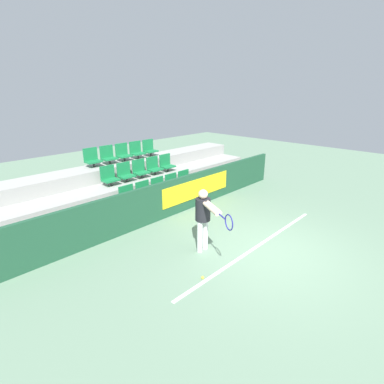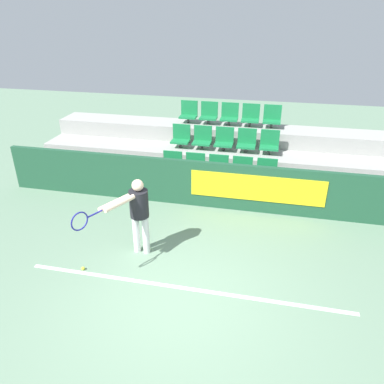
{
  "view_description": "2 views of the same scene",
  "coord_description": "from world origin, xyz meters",
  "views": [
    {
      "loc": [
        -5.87,
        -3.06,
        3.71
      ],
      "look_at": [
        -0.63,
        1.94,
        1.21
      ],
      "focal_mm": 28.0,
      "sensor_mm": 36.0,
      "label": 1
    },
    {
      "loc": [
        1.23,
        -4.54,
        4.33
      ],
      "look_at": [
        -0.29,
        2.32,
        0.84
      ],
      "focal_mm": 35.0,
      "sensor_mm": 36.0,
      "label": 2
    }
  ],
  "objects": [
    {
      "name": "stadium_chair_2",
      "position": [
        0.0,
        4.0,
        0.71
      ],
      "size": [
        0.49,
        0.36,
        0.62
      ],
      "color": "#333333",
      "rests_on": "bleacher_tier_front"
    },
    {
      "name": "ground_plane",
      "position": [
        0.0,
        0.0,
        0.0
      ],
      "size": [
        30.0,
        30.0,
        0.0
      ],
      "primitive_type": "plane",
      "color": "slate"
    },
    {
      "name": "stadium_chair_5",
      "position": [
        -1.19,
        4.96,
        1.14
      ],
      "size": [
        0.49,
        0.36,
        0.62
      ],
      "color": "#333333",
      "rests_on": "bleacher_tier_middle"
    },
    {
      "name": "tennis_player",
      "position": [
        -1.08,
        1.12,
        0.97
      ],
      "size": [
        0.82,
        1.49,
        1.55
      ],
      "rotation": [
        0.0,
        0.0,
        -0.45
      ],
      "color": "silver",
      "rests_on": "ground"
    },
    {
      "name": "stadium_chair_11",
      "position": [
        -0.59,
        5.92,
        1.57
      ],
      "size": [
        0.49,
        0.36,
        0.62
      ],
      "color": "#333333",
      "rests_on": "bleacher_tier_back"
    },
    {
      "name": "stadium_chair_4",
      "position": [
        1.19,
        4.0,
        0.71
      ],
      "size": [
        0.49,
        0.36,
        0.62
      ],
      "color": "#333333",
      "rests_on": "bleacher_tier_front"
    },
    {
      "name": "stadium_chair_12",
      "position": [
        0.0,
        5.92,
        1.57
      ],
      "size": [
        0.49,
        0.36,
        0.62
      ],
      "color": "#333333",
      "rests_on": "bleacher_tier_back"
    },
    {
      "name": "tennis_ball",
      "position": [
        -1.91,
        0.41,
        0.03
      ],
      "size": [
        0.07,
        0.07,
        0.07
      ],
      "color": "#CCDB33",
      "rests_on": "ground"
    },
    {
      "name": "stadium_chair_8",
      "position": [
        0.59,
        4.96,
        1.14
      ],
      "size": [
        0.49,
        0.36,
        0.62
      ],
      "color": "#333333",
      "rests_on": "bleacher_tier_middle"
    },
    {
      "name": "bleacher_tier_middle",
      "position": [
        0.0,
        4.84,
        0.43
      ],
      "size": [
        10.09,
        0.96,
        0.86
      ],
      "color": "#9E9E99",
      "rests_on": "ground"
    },
    {
      "name": "barrier_wall",
      "position": [
        0.02,
        3.32,
        0.57
      ],
      "size": [
        10.49,
        0.14,
        1.14
      ],
      "color": "#1E4C33",
      "rests_on": "ground"
    },
    {
      "name": "stadium_chair_3",
      "position": [
        0.59,
        4.0,
        0.71
      ],
      "size": [
        0.49,
        0.36,
        0.62
      ],
      "color": "#333333",
      "rests_on": "bleacher_tier_front"
    },
    {
      "name": "stadium_chair_9",
      "position": [
        1.19,
        4.96,
        1.14
      ],
      "size": [
        0.49,
        0.36,
        0.62
      ],
      "color": "#333333",
      "rests_on": "bleacher_tier_middle"
    },
    {
      "name": "stadium_chair_10",
      "position": [
        -1.19,
        5.92,
        1.57
      ],
      "size": [
        0.49,
        0.36,
        0.62
      ],
      "color": "#333333",
      "rests_on": "bleacher_tier_back"
    },
    {
      "name": "court_baseline",
      "position": [
        0.0,
        0.32,
        0.0
      ],
      "size": [
        5.69,
        0.08,
        0.01
      ],
      "color": "white",
      "rests_on": "ground"
    },
    {
      "name": "stadium_chair_6",
      "position": [
        -0.59,
        4.96,
        1.14
      ],
      "size": [
        0.49,
        0.36,
        0.62
      ],
      "color": "#333333",
      "rests_on": "bleacher_tier_middle"
    },
    {
      "name": "stadium_chair_1",
      "position": [
        -0.59,
        4.0,
        0.71
      ],
      "size": [
        0.49,
        0.36,
        0.62
      ],
      "color": "#333333",
      "rests_on": "bleacher_tier_front"
    },
    {
      "name": "stadium_chair_14",
      "position": [
        1.19,
        5.92,
        1.57
      ],
      "size": [
        0.49,
        0.36,
        0.62
      ],
      "color": "#333333",
      "rests_on": "bleacher_tier_back"
    },
    {
      "name": "bleacher_tier_back",
      "position": [
        0.0,
        5.8,
        0.64
      ],
      "size": [
        10.09,
        0.96,
        1.29
      ],
      "color": "#9E9E99",
      "rests_on": "ground"
    },
    {
      "name": "stadium_chair_13",
      "position": [
        0.59,
        5.92,
        1.57
      ],
      "size": [
        0.49,
        0.36,
        0.62
      ],
      "color": "#333333",
      "rests_on": "bleacher_tier_back"
    },
    {
      "name": "bleacher_tier_front",
      "position": [
        0.0,
        3.88,
        0.21
      ],
      "size": [
        10.09,
        0.96,
        0.43
      ],
      "color": "#9E9E99",
      "rests_on": "ground"
    },
    {
      "name": "stadium_chair_7",
      "position": [
        0.0,
        4.96,
        1.14
      ],
      "size": [
        0.49,
        0.36,
        0.62
      ],
      "color": "#333333",
      "rests_on": "bleacher_tier_middle"
    },
    {
      "name": "stadium_chair_0",
      "position": [
        -1.19,
        4.0,
        0.71
      ],
      "size": [
        0.49,
        0.36,
        0.62
      ],
      "color": "#333333",
      "rests_on": "bleacher_tier_front"
    }
  ]
}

